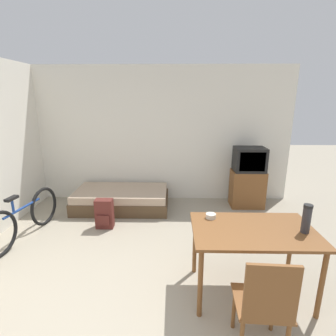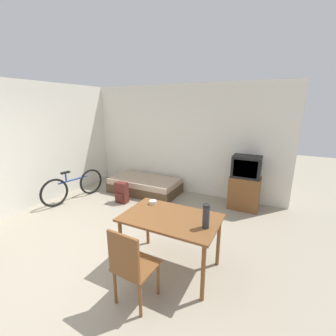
{
  "view_description": "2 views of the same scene",
  "coord_description": "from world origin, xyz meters",
  "px_view_note": "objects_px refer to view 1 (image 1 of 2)",
  "views": [
    {
      "loc": [
        0.44,
        -1.76,
        2.1
      ],
      "look_at": [
        0.36,
        2.07,
        1.06
      ],
      "focal_mm": 28.0,
      "sensor_mm": 36.0,
      "label": 1
    },
    {
      "loc": [
        2.45,
        -1.69,
        2.19
      ],
      "look_at": [
        0.57,
        2.06,
        1.02
      ],
      "focal_mm": 24.0,
      "sensor_mm": 36.0,
      "label": 2
    }
  ],
  "objects_px": {
    "thermos_flask": "(307,217)",
    "wooden_chair": "(265,303)",
    "tv": "(248,178)",
    "mate_bowl": "(211,216)",
    "daybed": "(122,199)",
    "bicycle": "(24,218)",
    "backpack": "(104,214)",
    "dining_table": "(253,237)"
  },
  "relations": [
    {
      "from": "daybed",
      "to": "dining_table",
      "type": "relative_size",
      "value": 1.4
    },
    {
      "from": "dining_table",
      "to": "wooden_chair",
      "type": "height_order",
      "value": "wooden_chair"
    },
    {
      "from": "thermos_flask",
      "to": "wooden_chair",
      "type": "bearing_deg",
      "value": -131.09
    },
    {
      "from": "tv",
      "to": "mate_bowl",
      "type": "relative_size",
      "value": 10.41
    },
    {
      "from": "thermos_flask",
      "to": "dining_table",
      "type": "bearing_deg",
      "value": 173.41
    },
    {
      "from": "thermos_flask",
      "to": "backpack",
      "type": "bearing_deg",
      "value": 148.53
    },
    {
      "from": "tv",
      "to": "thermos_flask",
      "type": "height_order",
      "value": "tv"
    },
    {
      "from": "thermos_flask",
      "to": "mate_bowl",
      "type": "distance_m",
      "value": 0.97
    },
    {
      "from": "daybed",
      "to": "bicycle",
      "type": "height_order",
      "value": "bicycle"
    },
    {
      "from": "tv",
      "to": "thermos_flask",
      "type": "bearing_deg",
      "value": -92.65
    },
    {
      "from": "wooden_chair",
      "to": "thermos_flask",
      "type": "xyz_separation_m",
      "value": [
        0.61,
        0.7,
        0.41
      ]
    },
    {
      "from": "thermos_flask",
      "to": "backpack",
      "type": "height_order",
      "value": "thermos_flask"
    },
    {
      "from": "thermos_flask",
      "to": "backpack",
      "type": "xyz_separation_m",
      "value": [
        -2.47,
        1.51,
        -0.7
      ]
    },
    {
      "from": "thermos_flask",
      "to": "mate_bowl",
      "type": "height_order",
      "value": "thermos_flask"
    },
    {
      "from": "dining_table",
      "to": "backpack",
      "type": "bearing_deg",
      "value": 143.61
    },
    {
      "from": "tv",
      "to": "dining_table",
      "type": "xyz_separation_m",
      "value": [
        -0.61,
        -2.4,
        0.1
      ]
    },
    {
      "from": "backpack",
      "to": "mate_bowl",
      "type": "bearing_deg",
      "value": -37.75
    },
    {
      "from": "thermos_flask",
      "to": "daybed",
      "type": "bearing_deg",
      "value": 135.44
    },
    {
      "from": "daybed",
      "to": "mate_bowl",
      "type": "distance_m",
      "value": 2.53
    },
    {
      "from": "wooden_chair",
      "to": "thermos_flask",
      "type": "relative_size",
      "value": 3.17
    },
    {
      "from": "bicycle",
      "to": "backpack",
      "type": "height_order",
      "value": "bicycle"
    },
    {
      "from": "daybed",
      "to": "tv",
      "type": "height_order",
      "value": "tv"
    },
    {
      "from": "tv",
      "to": "mate_bowl",
      "type": "xyz_separation_m",
      "value": [
        -1.02,
        -2.15,
        0.22
      ]
    },
    {
      "from": "dining_table",
      "to": "mate_bowl",
      "type": "distance_m",
      "value": 0.49
    },
    {
      "from": "tv",
      "to": "backpack",
      "type": "bearing_deg",
      "value": -159.85
    },
    {
      "from": "tv",
      "to": "bicycle",
      "type": "bearing_deg",
      "value": -160.49
    },
    {
      "from": "daybed",
      "to": "bicycle",
      "type": "relative_size",
      "value": 1.13
    },
    {
      "from": "daybed",
      "to": "wooden_chair",
      "type": "xyz_separation_m",
      "value": [
        1.73,
        -3.0,
        0.35
      ]
    },
    {
      "from": "daybed",
      "to": "tv",
      "type": "bearing_deg",
      "value": 3.6
    },
    {
      "from": "daybed",
      "to": "bicycle",
      "type": "distance_m",
      "value": 1.71
    },
    {
      "from": "mate_bowl",
      "to": "wooden_chair",
      "type": "bearing_deg",
      "value": -73.31
    },
    {
      "from": "wooden_chair",
      "to": "backpack",
      "type": "xyz_separation_m",
      "value": [
        -1.86,
        2.21,
        -0.29
      ]
    },
    {
      "from": "tv",
      "to": "wooden_chair",
      "type": "distance_m",
      "value": 3.23
    },
    {
      "from": "dining_table",
      "to": "thermos_flask",
      "type": "distance_m",
      "value": 0.56
    },
    {
      "from": "daybed",
      "to": "thermos_flask",
      "type": "distance_m",
      "value": 3.36
    },
    {
      "from": "wooden_chair",
      "to": "mate_bowl",
      "type": "relative_size",
      "value": 8.41
    },
    {
      "from": "wooden_chair",
      "to": "bicycle",
      "type": "relative_size",
      "value": 0.6
    },
    {
      "from": "tv",
      "to": "dining_table",
      "type": "distance_m",
      "value": 2.48
    },
    {
      "from": "bicycle",
      "to": "mate_bowl",
      "type": "distance_m",
      "value": 2.85
    },
    {
      "from": "dining_table",
      "to": "backpack",
      "type": "height_order",
      "value": "dining_table"
    },
    {
      "from": "wooden_chair",
      "to": "thermos_flask",
      "type": "height_order",
      "value": "thermos_flask"
    },
    {
      "from": "dining_table",
      "to": "backpack",
      "type": "relative_size",
      "value": 2.58
    }
  ]
}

